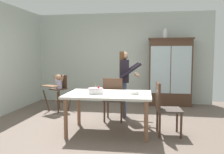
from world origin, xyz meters
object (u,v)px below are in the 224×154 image
object	(u,v)px
adult_person	(124,76)
dining_chair_right_end	(163,105)
birthday_cake	(96,91)
ceramic_vase	(165,34)
serving_bowl	(134,93)
china_cabinet	(170,72)
dining_table	(109,98)
high_chair_with_toddler	(58,86)
dining_chair_far_side	(114,96)

from	to	relation	value
adult_person	dining_chair_right_end	world-z (taller)	adult_person
birthday_cake	dining_chair_right_end	world-z (taller)	dining_chair_right_end
adult_person	dining_chair_right_end	size ratio (longest dim) A/B	1.59
adult_person	birthday_cake	xyz separation A→B (m)	(-0.39, -1.28, -0.17)
ceramic_vase	serving_bowl	distance (m)	3.09
china_cabinet	ceramic_vase	world-z (taller)	ceramic_vase
dining_table	dining_chair_right_end	distance (m)	1.01
high_chair_with_toddler	serving_bowl	bearing A→B (deg)	-11.08
high_chair_with_toddler	birthday_cake	size ratio (longest dim) A/B	3.39
birthday_cake	dining_chair_far_side	world-z (taller)	dining_chair_far_side
china_cabinet	ceramic_vase	size ratio (longest dim) A/B	7.12
high_chair_with_toddler	birthday_cake	world-z (taller)	high_chair_with_toddler
ceramic_vase	dining_table	size ratio (longest dim) A/B	0.17
adult_person	birthday_cake	bearing A→B (deg)	153.06
dining_chair_far_side	ceramic_vase	bearing A→B (deg)	-119.19
china_cabinet	dining_chair_right_end	world-z (taller)	china_cabinet
china_cabinet	dining_chair_right_end	size ratio (longest dim) A/B	2.00
ceramic_vase	dining_table	bearing A→B (deg)	-113.01
adult_person	dining_chair_right_end	distance (m)	1.50
dining_table	birthday_cake	bearing A→B (deg)	-158.63
dining_table	high_chair_with_toddler	bearing A→B (deg)	136.51
adult_person	ceramic_vase	bearing A→B (deg)	-43.37
ceramic_vase	dining_chair_right_end	distance (m)	3.07
serving_bowl	adult_person	bearing A→B (deg)	104.32
dining_chair_far_side	dining_chair_right_end	size ratio (longest dim) A/B	1.00
adult_person	dining_table	bearing A→B (deg)	162.30
dining_chair_far_side	dining_chair_right_end	xyz separation A→B (m)	(1.03, -0.71, 0.00)
birthday_cake	dining_chair_far_side	distance (m)	0.88
china_cabinet	dining_table	xyz separation A→B (m)	(-1.31, -2.69, -0.31)
high_chair_with_toddler	adult_person	bearing A→B (deg)	15.51
china_cabinet	dining_chair_right_end	distance (m)	2.72
birthday_cake	serving_bowl	bearing A→B (deg)	4.48
dining_table	dining_chair_right_end	xyz separation A→B (m)	(1.00, 0.02, -0.10)
birthday_cake	dining_chair_right_end	distance (m)	1.26
birthday_cake	dining_chair_far_side	bearing A→B (deg)	75.94
serving_bowl	dining_chair_far_side	xyz separation A→B (m)	(-0.50, 0.76, -0.21)
china_cabinet	dining_table	bearing A→B (deg)	-115.88
dining_table	birthday_cake	xyz separation A→B (m)	(-0.23, -0.09, 0.14)
china_cabinet	birthday_cake	world-z (taller)	china_cabinet
china_cabinet	dining_chair_right_end	bearing A→B (deg)	-96.47
dining_table	dining_chair_far_side	xyz separation A→B (m)	(-0.02, 0.73, -0.10)
birthday_cake	dining_table	bearing A→B (deg)	21.37
ceramic_vase	dining_chair_far_side	bearing A→B (deg)	-120.72
birthday_cake	serving_bowl	size ratio (longest dim) A/B	1.56
china_cabinet	dining_chair_far_side	bearing A→B (deg)	-124.12
high_chair_with_toddler	birthday_cake	distance (m)	2.10
high_chair_with_toddler	dining_chair_far_side	size ratio (longest dim) A/B	0.99
china_cabinet	adult_person	distance (m)	1.89
high_chair_with_toddler	adult_person	xyz separation A→B (m)	(1.75, -0.31, 0.31)
dining_chair_right_end	adult_person	bearing A→B (deg)	30.60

